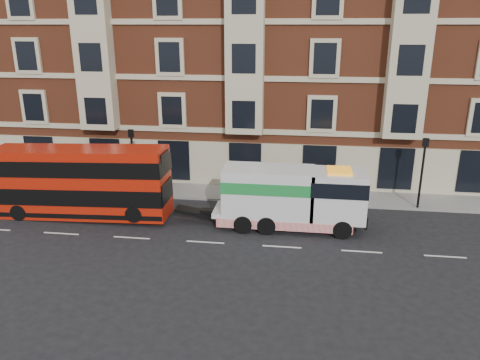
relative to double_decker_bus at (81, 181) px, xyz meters
name	(u,v)px	position (x,y,z in m)	size (l,w,h in m)	color
ground	(205,242)	(7.82, -2.47, -2.20)	(120.00, 120.00, 0.00)	black
sidewalk	(228,192)	(7.82, 5.03, -2.13)	(90.00, 3.00, 0.15)	slate
victorian_terrace	(249,35)	(8.32, 12.53, 7.86)	(45.00, 12.00, 20.40)	brown
lamp_post_west	(133,157)	(1.82, 3.73, 0.47)	(0.35, 0.15, 4.35)	black
lamp_post_east	(422,168)	(19.82, 3.73, 0.47)	(0.35, 0.15, 4.35)	black
double_decker_bus	(81,181)	(0.00, 0.00, 0.00)	(10.28, 2.36, 4.16)	#B51B0A
tow_truck	(289,197)	(12.05, 0.00, -0.39)	(8.23, 2.43, 3.43)	silver
pedestrian	(7,175)	(-7.16, 3.68, -1.13)	(0.68, 0.44, 1.85)	#1C2D39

